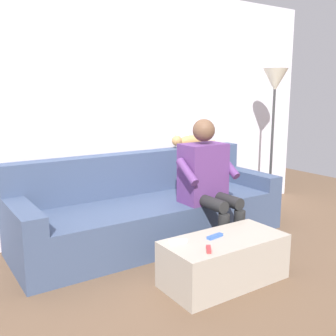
{
  "coord_description": "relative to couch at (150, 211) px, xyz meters",
  "views": [
    {
      "loc": [
        1.87,
        3.0,
        1.42
      ],
      "look_at": [
        0.0,
        0.16,
        0.76
      ],
      "focal_mm": 41.93,
      "sensor_mm": 36.0,
      "label": 1
    }
  ],
  "objects": [
    {
      "name": "coffee_table",
      "position": [
        0.0,
        1.07,
        -0.1
      ],
      "size": [
        0.94,
        0.45,
        0.35
      ],
      "color": "#A89E8E",
      "rests_on": "ground"
    },
    {
      "name": "remote_white",
      "position": [
        0.34,
        0.95,
        0.08
      ],
      "size": [
        0.14,
        0.08,
        0.02
      ],
      "primitive_type": "cube",
      "rotation": [
        0.0,
        0.0,
        2.78
      ],
      "color": "white",
      "rests_on": "coffee_table"
    },
    {
      "name": "ground_plane",
      "position": [
        0.0,
        0.74,
        -0.28
      ],
      "size": [
        8.0,
        8.0,
        0.0
      ],
      "primitive_type": "plane",
      "color": "brown"
    },
    {
      "name": "cat_on_backrest",
      "position": [
        -0.67,
        -0.29,
        0.61
      ],
      "size": [
        0.58,
        0.13,
        0.14
      ],
      "color": "#B7844C",
      "rests_on": "couch"
    },
    {
      "name": "remote_red",
      "position": [
        0.25,
        1.19,
        0.08
      ],
      "size": [
        0.09,
        0.11,
        0.02
      ],
      "primitive_type": "cube",
      "rotation": [
        0.0,
        0.0,
        0.94
      ],
      "color": "#B73333",
      "rests_on": "coffee_table"
    },
    {
      "name": "remote_blue",
      "position": [
        0.06,
        1.03,
        0.08
      ],
      "size": [
        0.14,
        0.06,
        0.02
      ],
      "primitive_type": "cube",
      "rotation": [
        0.0,
        0.0,
        0.13
      ],
      "color": "#3860B7",
      "rests_on": "coffee_table"
    },
    {
      "name": "person_solo_seated",
      "position": [
        -0.36,
        0.41,
        0.37
      ],
      "size": [
        0.56,
        0.59,
        1.18
      ],
      "color": "#5B3370",
      "rests_on": "ground"
    },
    {
      "name": "couch",
      "position": [
        0.0,
        0.0,
        0.0
      ],
      "size": [
        2.61,
        0.87,
        0.82
      ],
      "color": "#3D4C6B",
      "rests_on": "ground"
    },
    {
      "name": "back_wall",
      "position": [
        0.0,
        -0.47,
        0.95
      ],
      "size": [
        4.95,
        0.06,
        2.46
      ],
      "primitive_type": "cube",
      "color": "silver",
      "rests_on": "ground"
    },
    {
      "name": "floor_lamp",
      "position": [
        -1.63,
        0.04,
        1.14
      ],
      "size": [
        0.28,
        0.28,
        1.67
      ],
      "color": "#2D2D2D",
      "rests_on": "ground"
    }
  ]
}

